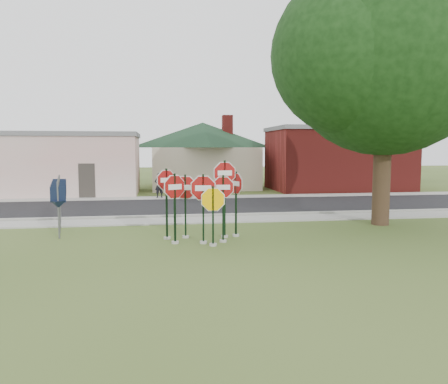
{
  "coord_description": "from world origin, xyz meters",
  "views": [
    {
      "loc": [
        -1.52,
        -13.18,
        3.15
      ],
      "look_at": [
        0.74,
        2.0,
        1.6
      ],
      "focal_mm": 35.0,
      "sensor_mm": 36.0,
      "label": 1
    }
  ],
  "objects": [
    {
      "name": "stop_sign_right",
      "position": [
        0.58,
        1.09,
        1.43
      ],
      "size": [
        1.0,
        0.24,
        2.36
      ],
      "color": "#A1A097",
      "rests_on": "ground"
    },
    {
      "name": "ground",
      "position": [
        0.0,
        0.0,
        0.0
      ],
      "size": [
        120.0,
        120.0,
        0.0
      ],
      "primitive_type": "plane",
      "color": "#3E551F",
      "rests_on": "ground"
    },
    {
      "name": "stop_sign_far_right",
      "position": [
        1.17,
        1.98,
        1.49
      ],
      "size": [
        0.44,
        0.97,
        2.43
      ],
      "color": "#A1A097",
      "rests_on": "ground"
    },
    {
      "name": "route_sign_row",
      "position": [
        -5.4,
        4.5,
        1.22
      ],
      "size": [
        1.43,
        4.63,
        2.0
      ],
      "color": "#59595E",
      "rests_on": "ground"
    },
    {
      "name": "stop_sign_left",
      "position": [
        -1.03,
        1.1,
        1.5
      ],
      "size": [
        0.96,
        0.57,
        2.44
      ],
      "color": "#A1A097",
      "rests_on": "ground"
    },
    {
      "name": "stop_sign_yellow",
      "position": [
        0.17,
        0.58,
        1.2
      ],
      "size": [
        1.07,
        0.24,
        2.05
      ],
      "color": "#A1A097",
      "rests_on": "ground"
    },
    {
      "name": "building_brick",
      "position": [
        12.0,
        18.5,
        2.4
      ],
      "size": [
        10.2,
        6.2,
        4.75
      ],
      "color": "maroon",
      "rests_on": "ground"
    },
    {
      "name": "stop_sign_back_right",
      "position": [
        0.74,
        1.84,
        1.79
      ],
      "size": [
        1.1,
        0.24,
        2.83
      ],
      "color": "#A1A097",
      "rests_on": "ground"
    },
    {
      "name": "stop_sign_back_left",
      "position": [
        -0.63,
        1.97,
        1.44
      ],
      "size": [
        1.12,
        0.24,
        2.35
      ],
      "color": "#A1A097",
      "rests_on": "ground"
    },
    {
      "name": "sidewalk_near",
      "position": [
        0.0,
        5.5,
        0.03
      ],
      "size": [
        60.0,
        1.6,
        0.06
      ],
      "primitive_type": "cube",
      "color": "gray",
      "rests_on": "ground"
    },
    {
      "name": "stop_sign_far_left",
      "position": [
        -1.28,
        1.87,
        1.56
      ],
      "size": [
        0.9,
        0.43,
        2.55
      ],
      "color": "#A1A097",
      "rests_on": "ground"
    },
    {
      "name": "building_stucco",
      "position": [
        -9.0,
        18.0,
        2.15
      ],
      "size": [
        12.2,
        6.2,
        4.2
      ],
      "color": "beige",
      "rests_on": "ground"
    },
    {
      "name": "building_house",
      "position": [
        2.0,
        22.0,
        3.65
      ],
      "size": [
        11.6,
        11.6,
        6.2
      ],
      "color": "#C0B299",
      "rests_on": "ground"
    },
    {
      "name": "bg_tree_right",
      "position": [
        22.0,
        26.0,
        5.58
      ],
      "size": [
        5.6,
        5.6,
        8.4
      ],
      "color": "#311E15",
      "rests_on": "ground"
    },
    {
      "name": "road",
      "position": [
        0.0,
        10.0,
        0.02
      ],
      "size": [
        60.0,
        7.0,
        0.04
      ],
      "primitive_type": "cube",
      "color": "black",
      "rests_on": "ground"
    },
    {
      "name": "pedestrian",
      "position": [
        -1.53,
        14.29,
        0.84
      ],
      "size": [
        0.66,
        0.53,
        1.56
      ],
      "primitive_type": "imported",
      "rotation": [
        0.0,
        0.0,
        3.45
      ],
      "color": "black",
      "rests_on": "sidewalk_far"
    },
    {
      "name": "sidewalk_far",
      "position": [
        0.0,
        14.3,
        0.03
      ],
      "size": [
        60.0,
        1.6,
        0.06
      ],
      "primitive_type": "cube",
      "color": "gray",
      "rests_on": "ground"
    },
    {
      "name": "stop_sign_center",
      "position": [
        -0.1,
        0.98,
        1.49
      ],
      "size": [
        1.15,
        0.24,
        2.42
      ],
      "color": "#A1A097",
      "rests_on": "ground"
    },
    {
      "name": "oak_tree",
      "position": [
        7.5,
        3.5,
        7.02
      ],
      "size": [
        11.97,
        11.37,
        11.21
      ],
      "color": "#311E15",
      "rests_on": "ground"
    },
    {
      "name": "curb",
      "position": [
        0.0,
        6.5,
        0.07
      ],
      "size": [
        60.0,
        0.2,
        0.14
      ],
      "primitive_type": "cube",
      "color": "gray",
      "rests_on": "ground"
    }
  ]
}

